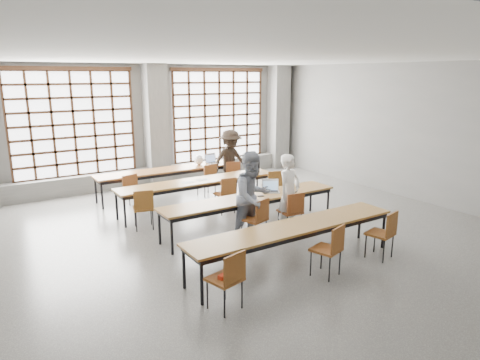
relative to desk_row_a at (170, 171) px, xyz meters
The scene contains 37 objects.
floor 3.89m from the desk_row_a, 86.86° to the right, with size 11.00×11.00×0.00m, color #50504E.
ceiling 4.77m from the desk_row_a, 86.86° to the right, with size 11.00×11.00×0.00m, color silver.
wall_back 2.01m from the desk_row_a, 82.85° to the left, with size 10.00×10.00×0.00m, color slate.
wall_right 6.55m from the desk_row_a, 36.30° to the right, with size 11.00×11.00×0.00m, color slate.
column_mid 1.78m from the desk_row_a, 81.44° to the left, with size 0.60×0.55×3.50m, color #5B5B58.
column_right 5.03m from the desk_row_a, 16.48° to the left, with size 0.60×0.55×3.50m, color #5B5B58.
window_left 2.87m from the desk_row_a, 141.99° to the left, with size 3.32×0.12×3.00m.
window_right 3.18m from the desk_row_a, 32.96° to the left, with size 3.32×0.12×3.00m.
sill_ledge 1.54m from the desk_row_a, 81.90° to the left, with size 9.80×0.35×0.50m, color #5B5B58.
desk_row_a is the anchor object (origin of this frame).
desk_row_b 1.56m from the desk_row_a, 88.04° to the right, with size 4.00×0.70×0.73m.
desk_row_c 3.43m from the desk_row_a, 84.74° to the right, with size 4.00×0.70×0.73m.
desk_row_d 5.27m from the desk_row_a, 90.54° to the right, with size 4.00×0.70×0.73m.
chair_back_left 1.52m from the desk_row_a, 155.60° to the right, with size 0.50×0.50×0.88m.
chair_back_mid 1.03m from the desk_row_a, 37.86° to the right, with size 0.46×0.47×0.88m.
chair_back_right 1.70m from the desk_row_a, 21.65° to the right, with size 0.52×0.53×0.88m.
chair_mid_left 2.69m from the desk_row_a, 125.61° to the right, with size 0.51×0.52×0.88m.
chair_mid_centre 2.24m from the desk_row_a, 78.40° to the right, with size 0.44×0.44×0.88m.
chair_mid_right 2.86m from the desk_row_a, 50.02° to the right, with size 0.51×0.51×0.88m.
chair_front_left 4.05m from the desk_row_a, 89.46° to the right, with size 0.53×0.53×0.88m.
chair_front_right 4.15m from the desk_row_a, 77.39° to the right, with size 0.46×0.47×0.88m.
chair_near_left 6.15m from the desk_row_a, 106.36° to the right, with size 0.51×0.51×0.88m.
chair_near_mid 5.90m from the desk_row_a, 88.31° to the right, with size 0.52×0.53×0.88m.
chair_near_right 6.08m from the desk_row_a, 76.01° to the right, with size 0.51×0.51×0.88m.
student_male 4.03m from the desk_row_a, 76.86° to the right, with size 0.60×0.39×1.64m, color white.
student_female 3.93m from the desk_row_a, 89.78° to the right, with size 0.87×0.68×1.78m, color #172647.
student_back 1.69m from the desk_row_a, 17.35° to the right, with size 1.11×0.64×1.72m, color black.
laptop_front 3.44m from the desk_row_a, 74.91° to the right, with size 0.46×0.44×0.26m.
laptop_back 1.36m from the desk_row_a, ahead, with size 0.38×0.33×0.26m.
mouse 3.67m from the desk_row_a, 69.81° to the right, with size 0.10×0.06×0.04m, color silver.
green_box 3.35m from the desk_row_a, 85.47° to the right, with size 0.25×0.09×0.09m, color green.
phone 3.55m from the desk_row_a, 82.00° to the right, with size 0.13×0.06×0.01m, color black.
paper_sheet_b 1.63m from the desk_row_a, 98.70° to the right, with size 0.30×0.21×0.00m, color white.
paper_sheet_c 1.57m from the desk_row_a, 84.38° to the right, with size 0.30×0.21×0.00m, color silver.
backpack 2.26m from the desk_row_a, 42.42° to the right, with size 0.32×0.20×0.40m, color black.
plastic_bag 0.93m from the desk_row_a, ahead, with size 0.26×0.21×0.29m, color white.
red_pouch 6.08m from the desk_row_a, 106.73° to the right, with size 0.20×0.08×0.06m, color #B02C15.
Camera 1 is at (-4.69, -6.64, 3.18)m, focal length 32.00 mm.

